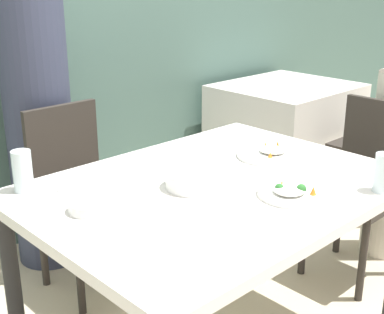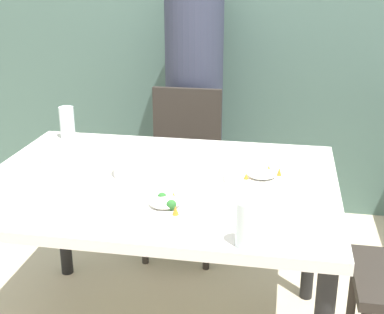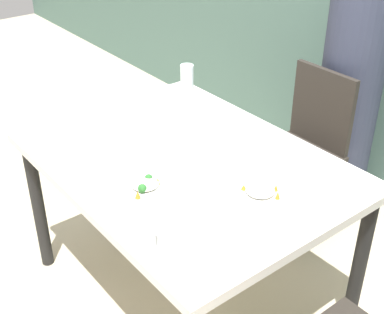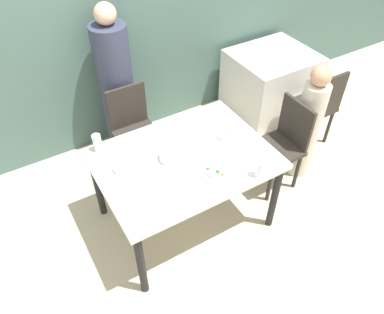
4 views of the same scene
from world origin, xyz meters
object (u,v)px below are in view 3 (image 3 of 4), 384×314
(person_adult, at_px, (350,89))
(bowl_curry, at_px, (180,142))
(glass_water_tall, at_px, (145,233))
(chair_adult_spot, at_px, (303,146))
(plate_rice_adult, at_px, (260,192))

(person_adult, relative_size, bowl_curry, 7.87)
(person_adult, height_order, glass_water_tall, person_adult)
(person_adult, distance_m, glass_water_tall, 1.69)
(chair_adult_spot, relative_size, person_adult, 0.56)
(plate_rice_adult, height_order, glass_water_tall, glass_water_tall)
(glass_water_tall, bearing_deg, person_adult, 105.16)
(bowl_curry, relative_size, glass_water_tall, 1.44)
(chair_adult_spot, relative_size, glass_water_tall, 6.40)
(plate_rice_adult, distance_m, glass_water_tall, 0.51)
(person_adult, bearing_deg, plate_rice_adult, -68.32)
(chair_adult_spot, bearing_deg, plate_rice_adult, -60.32)
(plate_rice_adult, xyz_separation_m, glass_water_tall, (-0.01, -0.50, 0.06))
(person_adult, distance_m, bowl_curry, 1.15)
(chair_adult_spot, xyz_separation_m, person_adult, (0.00, 0.34, 0.24))
(person_adult, height_order, plate_rice_adult, person_adult)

